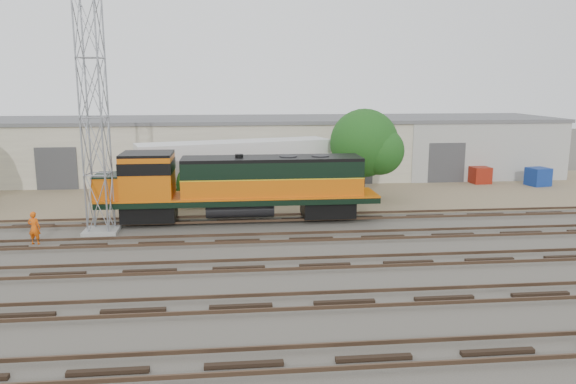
{
  "coord_description": "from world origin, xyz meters",
  "views": [
    {
      "loc": [
        -0.29,
        -27.65,
        8.45
      ],
      "look_at": [
        3.0,
        4.0,
        2.2
      ],
      "focal_mm": 35.0,
      "sensor_mm": 36.0,
      "label": 1
    }
  ],
  "objects": [
    {
      "name": "worker",
      "position": [
        -10.66,
        2.24,
        0.89
      ],
      "size": [
        0.7,
        0.51,
        1.78
      ],
      "primitive_type": "imported",
      "rotation": [
        0.0,
        0.0,
        3.01
      ],
      "color": "#DC520C",
      "rests_on": "ground"
    },
    {
      "name": "ground",
      "position": [
        0.0,
        0.0,
        0.0
      ],
      "size": [
        140.0,
        140.0,
        0.0
      ],
      "primitive_type": "plane",
      "color": "#47423A",
      "rests_on": "ground"
    },
    {
      "name": "dumpster_red",
      "position": [
        20.75,
        17.24,
        0.7
      ],
      "size": [
        1.6,
        1.51,
        1.4
      ],
      "primitive_type": "cube",
      "rotation": [
        0.0,
        0.0,
        0.07
      ],
      "color": "maroon",
      "rests_on": "ground"
    },
    {
      "name": "tree_east",
      "position": [
        9.53,
        11.46,
        4.03
      ],
      "size": [
        5.14,
        4.89,
        6.61
      ],
      "color": "#382619",
      "rests_on": "ground"
    },
    {
      "name": "tree_mid",
      "position": [
        -2.61,
        11.43,
        1.57
      ],
      "size": [
        3.98,
        3.79,
        3.79
      ],
      "color": "#382619",
      "rests_on": "ground"
    },
    {
      "name": "tracks",
      "position": [
        0.0,
        -3.0,
        0.08
      ],
      "size": [
        80.0,
        20.4,
        0.28
      ],
      "color": "black",
      "rests_on": "ground"
    },
    {
      "name": "dumpster_blue",
      "position": [
        25.03,
        15.69,
        0.75
      ],
      "size": [
        1.89,
        1.81,
        1.5
      ],
      "primitive_type": "cube",
      "rotation": [
        0.0,
        0.0,
        0.22
      ],
      "color": "navy",
      "rests_on": "ground"
    },
    {
      "name": "semi_trailer",
      "position": [
        0.4,
        12.76,
        2.69
      ],
      "size": [
        14.15,
        6.44,
        4.28
      ],
      "rotation": [
        0.0,
        0.0,
        0.27
      ],
      "color": "silver",
      "rests_on": "ground"
    },
    {
      "name": "locomotive",
      "position": [
        -0.05,
        6.0,
        2.34
      ],
      "size": [
        16.92,
        2.97,
        4.07
      ],
      "color": "black",
      "rests_on": "tracks"
    },
    {
      "name": "dirt_strip",
      "position": [
        0.0,
        15.0,
        0.01
      ],
      "size": [
        80.0,
        16.0,
        0.02
      ],
      "primitive_type": "cube",
      "color": "#726047",
      "rests_on": "ground"
    },
    {
      "name": "signal_tower",
      "position": [
        -7.69,
        4.34,
        6.3
      ],
      "size": [
        1.91,
        1.91,
        12.91
      ],
      "rotation": [
        0.0,
        0.0,
        -0.13
      ],
      "color": "gray",
      "rests_on": "ground"
    },
    {
      "name": "warehouse",
      "position": [
        0.04,
        22.98,
        2.65
      ],
      "size": [
        58.4,
        10.4,
        5.3
      ],
      "color": "beige",
      "rests_on": "ground"
    }
  ]
}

